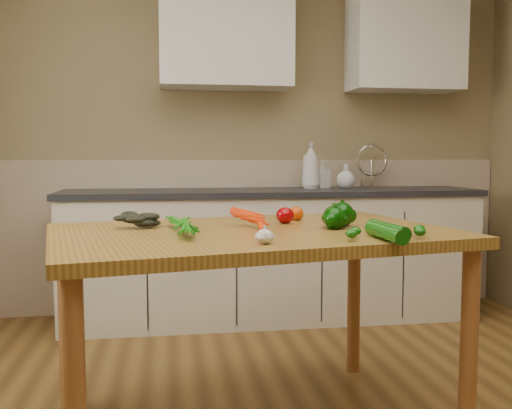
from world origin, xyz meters
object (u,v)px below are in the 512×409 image
at_px(garlic_bulb, 265,237).
at_px(pepper_b, 342,214).
at_px(table, 253,253).
at_px(soap_bottle_a, 311,165).
at_px(leafy_greens, 138,214).
at_px(tomato_a, 285,215).
at_px(pepper_a, 334,217).
at_px(tomato_c, 335,214).
at_px(carrot_bunch, 232,220).
at_px(soap_bottle_b, 322,175).
at_px(tomato_b, 296,214).
at_px(zucchini_a, 388,230).
at_px(zucchini_b, 386,232).
at_px(soap_bottle_c, 346,176).
at_px(pepper_c, 334,218).

height_order(garlic_bulb, pepper_b, pepper_b).
xyz_separation_m(table, soap_bottle_a, (0.66, 1.67, 0.32)).
distance_m(leafy_greens, tomato_a, 0.63).
height_order(pepper_a, tomato_c, pepper_a).
bearing_deg(carrot_bunch, soap_bottle_b, 52.62).
bearing_deg(tomato_c, leafy_greens, -174.43).
relative_size(carrot_bunch, tomato_c, 4.44).
distance_m(soap_bottle_b, tomato_b, 1.50).
bearing_deg(table, zucchini_a, -42.53).
relative_size(table, zucchini_a, 6.75).
bearing_deg(table, garlic_bulb, -103.63).
relative_size(soap_bottle_a, tomato_c, 5.03).
distance_m(soap_bottle_a, zucchini_b, 2.04).
relative_size(soap_bottle_b, tomato_a, 2.50).
distance_m(soap_bottle_b, soap_bottle_c, 0.17).
bearing_deg(tomato_a, zucchini_b, -64.56).
height_order(soap_bottle_a, zucchini_b, soap_bottle_a).
height_order(soap_bottle_a, pepper_a, soap_bottle_a).
bearing_deg(pepper_b, tomato_a, 150.78).
distance_m(soap_bottle_c, zucchini_b, 2.08).
distance_m(leafy_greens, garlic_bulb, 0.70).
bearing_deg(zucchini_a, soap_bottle_a, 83.99).
xyz_separation_m(soap_bottle_b, carrot_bunch, (-0.83, -1.69, -0.12)).
xyz_separation_m(pepper_b, pepper_c, (-0.06, -0.09, -0.00)).
relative_size(pepper_c, zucchini_b, 0.35).
distance_m(garlic_bulb, tomato_c, 0.76).
distance_m(leafy_greens, tomato_b, 0.72).
bearing_deg(zucchini_b, garlic_bulb, -177.42).
bearing_deg(soap_bottle_c, pepper_c, -15.25).
relative_size(soap_bottle_b, zucchini_b, 0.76).
distance_m(pepper_a, zucchini_a, 0.33).
xyz_separation_m(soap_bottle_c, pepper_a, (-0.58, -1.64, -0.11)).
height_order(soap_bottle_a, tomato_b, soap_bottle_a).
bearing_deg(carrot_bunch, tomato_c, 14.73).
xyz_separation_m(soap_bottle_c, tomato_a, (-0.75, -1.49, -0.11)).
height_order(table, pepper_b, pepper_b).
distance_m(soap_bottle_b, pepper_c, 1.79).
bearing_deg(soap_bottle_a, carrot_bunch, 95.89).
height_order(table, garlic_bulb, garlic_bulb).
height_order(soap_bottle_b, soap_bottle_c, soap_bottle_b).
bearing_deg(soap_bottle_a, tomato_a, 101.68).
bearing_deg(tomato_a, soap_bottle_a, 71.61).
height_order(tomato_c, zucchini_b, tomato_c).
xyz_separation_m(soap_bottle_b, zucchini_a, (-0.30, -1.98, -0.13)).
height_order(pepper_b, pepper_c, pepper_b).
bearing_deg(soap_bottle_b, pepper_a, 141.99).
bearing_deg(soap_bottle_a, pepper_a, 109.08).
bearing_deg(pepper_c, zucchini_a, -63.04).
relative_size(garlic_bulb, zucchini_b, 0.23).
distance_m(table, pepper_c, 0.36).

